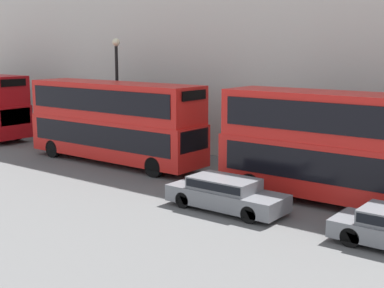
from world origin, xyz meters
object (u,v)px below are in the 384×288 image
at_px(bus_second_in_queue, 114,119).
at_px(pedestrian, 175,146).
at_px(car_hatchback, 226,193).
at_px(bus_leading, 359,146).

relative_size(bus_second_in_queue, pedestrian, 6.98).
bearing_deg(car_hatchback, bus_leading, -48.56).
height_order(bus_leading, bus_second_in_queue, bus_leading).
height_order(bus_leading, pedestrian, bus_leading).
relative_size(bus_leading, pedestrian, 7.30).
bearing_deg(car_hatchback, pedestrian, 50.79).
height_order(bus_leading, car_hatchback, bus_leading).
bearing_deg(car_hatchback, bus_second_in_queue, 70.37).
xyz_separation_m(bus_leading, pedestrian, (2.95, 11.63, -1.74)).
height_order(bus_second_in_queue, pedestrian, bus_second_in_queue).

